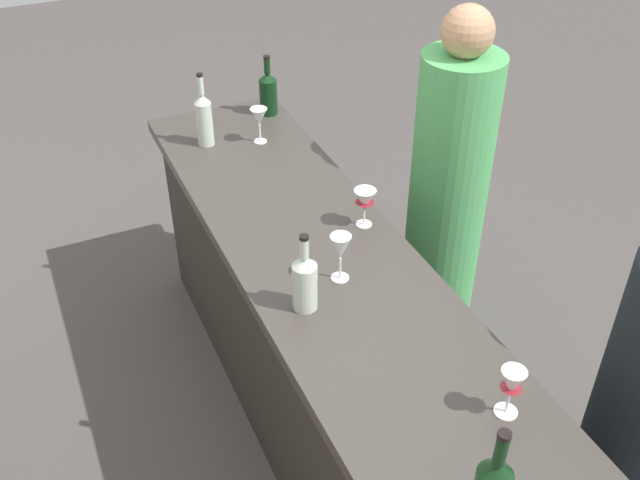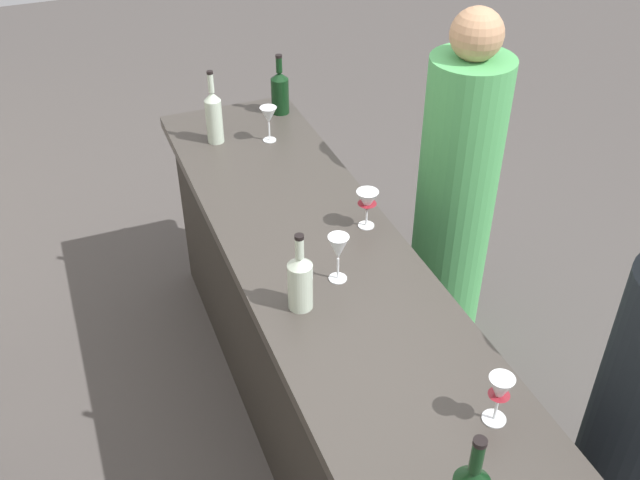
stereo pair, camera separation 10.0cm
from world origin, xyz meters
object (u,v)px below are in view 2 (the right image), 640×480
object	(u,v)px
wine_bottle_center_clear_pale	(214,116)
person_center_guest	(455,205)
wine_bottle_second_right_dark_green	(280,91)
wine_glass_near_left	(367,203)
wine_glass_near_right	(269,116)
wine_bottle_second_left_clear_pale	(300,280)
wine_glass_far_left	(338,249)
wine_glass_near_center	(499,392)

from	to	relation	value
wine_bottle_center_clear_pale	person_center_guest	xyz separation A→B (m)	(-0.58, -0.86, -0.30)
wine_bottle_second_right_dark_green	wine_glass_near_left	size ratio (longest dim) A/B	1.89
wine_bottle_second_right_dark_green	person_center_guest	distance (m)	0.95
wine_glass_near_left	wine_glass_near_right	xyz separation A→B (m)	(0.74, 0.12, 0.01)
wine_bottle_second_left_clear_pale	wine_glass_far_left	bearing A→B (deg)	-63.09
wine_bottle_second_left_clear_pale	wine_glass_near_center	xyz separation A→B (m)	(-0.61, -0.32, -0.00)
wine_glass_near_left	wine_glass_near_center	world-z (taller)	wine_glass_near_center
wine_bottle_second_left_clear_pale	wine_bottle_second_right_dark_green	size ratio (longest dim) A/B	0.99
wine_glass_near_center	wine_glass_far_left	distance (m)	0.71
wine_glass_near_left	wine_bottle_second_right_dark_green	bearing A→B (deg)	-0.66
person_center_guest	wine_glass_far_left	bearing A→B (deg)	27.34
wine_bottle_second_right_dark_green	wine_glass_near_center	size ratio (longest dim) A/B	1.78
wine_bottle_center_clear_pale	wine_glass_near_center	size ratio (longest dim) A/B	2.06
wine_glass_near_right	wine_glass_far_left	size ratio (longest dim) A/B	0.91
wine_bottle_center_clear_pale	wine_glass_near_center	distance (m)	1.77
wine_glass_near_center	wine_glass_near_right	size ratio (longest dim) A/B	1.00
wine_glass_near_left	wine_glass_far_left	xyz separation A→B (m)	(-0.24, 0.21, 0.02)
wine_glass_near_center	person_center_guest	xyz separation A→B (m)	(1.16, -0.58, -0.28)
wine_bottle_second_right_dark_green	wine_glass_far_left	world-z (taller)	wine_bottle_second_right_dark_green
wine_bottle_center_clear_pale	person_center_guest	size ratio (longest dim) A/B	0.21
wine_bottle_second_right_dark_green	wine_glass_near_center	bearing A→B (deg)	178.04
wine_bottle_second_right_dark_green	person_center_guest	size ratio (longest dim) A/B	0.18
wine_bottle_second_left_clear_pale	wine_glass_near_center	size ratio (longest dim) A/B	1.76
wine_glass_near_right	person_center_guest	world-z (taller)	person_center_guest
wine_bottle_center_clear_pale	wine_glass_near_left	size ratio (longest dim) A/B	2.19
wine_bottle_second_left_clear_pale	wine_bottle_center_clear_pale	size ratio (longest dim) A/B	0.85
wine_bottle_second_right_dark_green	wine_glass_near_left	distance (m)	0.97
wine_bottle_center_clear_pale	wine_glass_far_left	bearing A→B (deg)	-173.26
wine_glass_near_center	wine_glass_far_left	xyz separation A→B (m)	(0.69, 0.16, 0.02)
wine_glass_far_left	wine_glass_near_left	bearing A→B (deg)	-41.63
wine_bottle_center_clear_pale	wine_glass_near_right	xyz separation A→B (m)	(-0.08, -0.22, -0.01)
wine_bottle_center_clear_pale	wine_glass_near_right	size ratio (longest dim) A/B	2.06
wine_bottle_center_clear_pale	wine_glass_near_left	distance (m)	0.88
wine_bottle_second_left_clear_pale	wine_glass_near_center	world-z (taller)	wine_bottle_second_left_clear_pale
wine_bottle_second_right_dark_green	wine_glass_near_center	world-z (taller)	wine_bottle_second_right_dark_green
wine_glass_near_center	person_center_guest	bearing A→B (deg)	-26.39
person_center_guest	wine_bottle_center_clear_pale	bearing A→B (deg)	-39.49
wine_bottle_center_clear_pale	person_center_guest	world-z (taller)	person_center_guest
wine_glass_near_left	wine_glass_far_left	distance (m)	0.32
wine_glass_near_center	wine_glass_near_right	bearing A→B (deg)	2.31
wine_bottle_second_right_dark_green	wine_bottle_second_left_clear_pale	bearing A→B (deg)	163.52
wine_bottle_second_left_clear_pale	wine_glass_far_left	xyz separation A→B (m)	(0.08, -0.16, 0.02)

